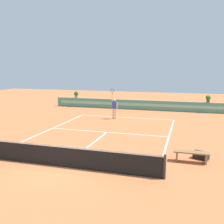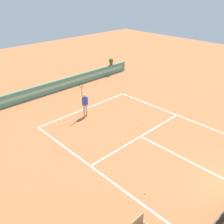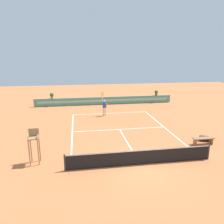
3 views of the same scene
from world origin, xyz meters
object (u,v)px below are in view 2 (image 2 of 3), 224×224
object	(u,v)px
tennis_player	(85,103)
potted_plant_far_right	(111,61)
tennis_ball_near_baseline	(113,115)
tennis_ball_by_sideline	(144,124)

from	to	relation	value
tennis_player	potted_plant_far_right	world-z (taller)	tennis_player
potted_plant_far_right	tennis_ball_near_baseline	bearing A→B (deg)	-133.01
tennis_ball_near_baseline	tennis_ball_by_sideline	xyz separation A→B (m)	(0.58, -2.41, 0.00)
tennis_ball_near_baseline	tennis_ball_by_sideline	world-z (taller)	same
tennis_player	tennis_ball_near_baseline	distance (m)	2.25
tennis_ball_by_sideline	tennis_ball_near_baseline	bearing A→B (deg)	103.59
tennis_player	tennis_ball_near_baseline	size ratio (longest dim) A/B	38.01
tennis_ball_by_sideline	potted_plant_far_right	size ratio (longest dim) A/B	0.09
tennis_player	potted_plant_far_right	bearing A→B (deg)	34.81
tennis_ball_near_baseline	tennis_ball_by_sideline	distance (m)	2.48
tennis_ball_by_sideline	tennis_player	bearing A→B (deg)	119.14
tennis_ball_near_baseline	potted_plant_far_right	distance (m)	9.34
tennis_player	tennis_ball_by_sideline	distance (m)	4.40
tennis_ball_near_baseline	potted_plant_far_right	size ratio (longest dim) A/B	0.09
tennis_player	tennis_ball_near_baseline	world-z (taller)	tennis_player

